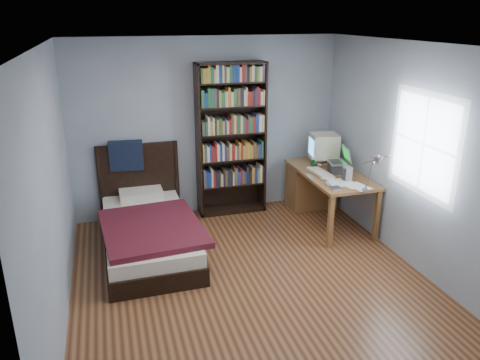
{
  "coord_description": "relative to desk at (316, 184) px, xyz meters",
  "views": [
    {
      "loc": [
        -1.37,
        -4.26,
        2.77
      ],
      "look_at": [
        0.05,
        0.63,
        0.96
      ],
      "focal_mm": 35.0,
      "sensor_mm": 36.0,
      "label": 1
    }
  ],
  "objects": [
    {
      "name": "room",
      "position": [
        -1.48,
        -1.62,
        0.84
      ],
      "size": [
        4.2,
        4.24,
        2.5
      ],
      "color": "#4F2917",
      "rests_on": "ground"
    },
    {
      "name": "desk",
      "position": [
        0.0,
        0.0,
        0.0
      ],
      "size": [
        0.75,
        1.53,
        0.73
      ],
      "color": "brown",
      "rests_on": "floor"
    },
    {
      "name": "crt_monitor",
      "position": [
        0.08,
        -0.01,
        0.56
      ],
      "size": [
        0.44,
        0.4,
        0.44
      ],
      "color": "beige",
      "rests_on": "desk"
    },
    {
      "name": "laptop",
      "position": [
        0.1,
        -0.44,
        0.42
      ],
      "size": [
        0.33,
        0.33,
        0.36
      ],
      "color": "#2D2D30",
      "rests_on": "desk"
    },
    {
      "name": "desk_lamp",
      "position": [
        -0.04,
        -1.55,
        0.79
      ],
      "size": [
        0.22,
        0.49,
        0.58
      ],
      "color": "#99999E",
      "rests_on": "desk"
    },
    {
      "name": "keyboard",
      "position": [
        -0.16,
        -0.45,
        0.33
      ],
      "size": [
        0.22,
        0.48,
        0.05
      ],
      "primitive_type": "cube",
      "rotation": [
        0.0,
        0.07,
        0.06
      ],
      "color": "beige",
      "rests_on": "desk"
    },
    {
      "name": "speaker",
      "position": [
        0.05,
        -0.79,
        0.41
      ],
      "size": [
        0.11,
        0.11,
        0.19
      ],
      "primitive_type": "cube",
      "rotation": [
        0.0,
        0.0,
        0.13
      ],
      "color": "gray",
      "rests_on": "desk"
    },
    {
      "name": "soda_can",
      "position": [
        -0.13,
        -0.16,
        0.38
      ],
      "size": [
        0.07,
        0.07,
        0.12
      ],
      "primitive_type": "cylinder",
      "color": "#0B3C08",
      "rests_on": "desk"
    },
    {
      "name": "mouse",
      "position": [
        -0.03,
        -0.12,
        0.34
      ],
      "size": [
        0.07,
        0.12,
        0.04
      ],
      "primitive_type": "ellipsoid",
      "color": "silver",
      "rests_on": "desk"
    },
    {
      "name": "phone_silver",
      "position": [
        -0.23,
        -0.7,
        0.33
      ],
      "size": [
        0.09,
        0.11,
        0.02
      ],
      "primitive_type": "cube",
      "rotation": [
        0.0,
        0.0,
        0.5
      ],
      "color": "#B8B8BC",
      "rests_on": "desk"
    },
    {
      "name": "phone_grey",
      "position": [
        -0.26,
        -0.87,
        0.33
      ],
      "size": [
        0.06,
        0.1,
        0.02
      ],
      "primitive_type": "cube",
      "rotation": [
        0.0,
        0.0,
        -0.14
      ],
      "color": "gray",
      "rests_on": "desk"
    },
    {
      "name": "external_drive",
      "position": [
        -0.23,
        -1.03,
        0.33
      ],
      "size": [
        0.12,
        0.12,
        0.02
      ],
      "primitive_type": "cube",
      "rotation": [
        0.0,
        0.0,
        -0.06
      ],
      "color": "gray",
      "rests_on": "desk"
    },
    {
      "name": "bookshelf",
      "position": [
        -1.2,
        0.32,
        0.67
      ],
      "size": [
        0.97,
        0.3,
        2.17
      ],
      "color": "black",
      "rests_on": "floor"
    },
    {
      "name": "bed",
      "position": [
        -2.51,
        -0.49,
        -0.16
      ],
      "size": [
        1.22,
        2.14,
        1.16
      ],
      "color": "black",
      "rests_on": "floor"
    }
  ]
}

